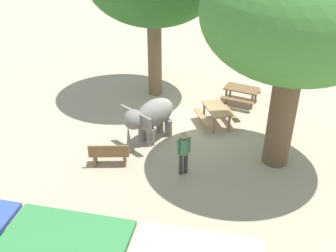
{
  "coord_description": "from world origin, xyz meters",
  "views": [
    {
      "loc": [
        -2.07,
        14.1,
        8.34
      ],
      "look_at": [
        0.58,
        1.64,
        0.8
      ],
      "focal_mm": 42.26,
      "sensor_mm": 36.0,
      "label": 1
    }
  ],
  "objects_px": {
    "person_handler": "(184,150)",
    "wooden_bench": "(109,154)",
    "shade_tree_main": "(299,16)",
    "picnic_table_far": "(217,112)",
    "picnic_table_near": "(241,92)",
    "elephant": "(150,116)"
  },
  "relations": [
    {
      "from": "wooden_bench",
      "to": "picnic_table_near",
      "type": "bearing_deg",
      "value": 40.47
    },
    {
      "from": "elephant",
      "to": "shade_tree_main",
      "type": "height_order",
      "value": "shade_tree_main"
    },
    {
      "from": "person_handler",
      "to": "shade_tree_main",
      "type": "distance_m",
      "value": 5.45
    },
    {
      "from": "wooden_bench",
      "to": "person_handler",
      "type": "bearing_deg",
      "value": -11.41
    },
    {
      "from": "wooden_bench",
      "to": "picnic_table_near",
      "type": "relative_size",
      "value": 0.8
    },
    {
      "from": "shade_tree_main",
      "to": "picnic_table_near",
      "type": "bearing_deg",
      "value": -71.4
    },
    {
      "from": "elephant",
      "to": "picnic_table_far",
      "type": "xyz_separation_m",
      "value": [
        -2.35,
        -1.71,
        -0.46
      ]
    },
    {
      "from": "picnic_table_far",
      "to": "shade_tree_main",
      "type": "bearing_deg",
      "value": 20.41
    },
    {
      "from": "elephant",
      "to": "person_handler",
      "type": "xyz_separation_m",
      "value": [
        -1.6,
        1.84,
        -0.1
      ]
    },
    {
      "from": "elephant",
      "to": "shade_tree_main",
      "type": "xyz_separation_m",
      "value": [
        -4.7,
        0.45,
        4.16
      ]
    },
    {
      "from": "shade_tree_main",
      "to": "wooden_bench",
      "type": "distance_m",
      "value": 7.56
    },
    {
      "from": "wooden_bench",
      "to": "picnic_table_far",
      "type": "height_order",
      "value": "wooden_bench"
    },
    {
      "from": "elephant",
      "to": "shade_tree_main",
      "type": "relative_size",
      "value": 0.31
    },
    {
      "from": "elephant",
      "to": "shade_tree_main",
      "type": "distance_m",
      "value": 6.29
    },
    {
      "from": "shade_tree_main",
      "to": "person_handler",
      "type": "bearing_deg",
      "value": 24.19
    },
    {
      "from": "elephant",
      "to": "person_handler",
      "type": "height_order",
      "value": "elephant"
    },
    {
      "from": "shade_tree_main",
      "to": "picnic_table_far",
      "type": "relative_size",
      "value": 3.67
    },
    {
      "from": "wooden_bench",
      "to": "picnic_table_near",
      "type": "xyz_separation_m",
      "value": [
        -4.26,
        -5.77,
        0.12
      ]
    },
    {
      "from": "wooden_bench",
      "to": "picnic_table_near",
      "type": "height_order",
      "value": "wooden_bench"
    },
    {
      "from": "elephant",
      "to": "wooden_bench",
      "type": "height_order",
      "value": "elephant"
    },
    {
      "from": "picnic_table_far",
      "to": "wooden_bench",
      "type": "bearing_deg",
      "value": -69.87
    },
    {
      "from": "person_handler",
      "to": "wooden_bench",
      "type": "bearing_deg",
      "value": 55.85
    }
  ]
}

